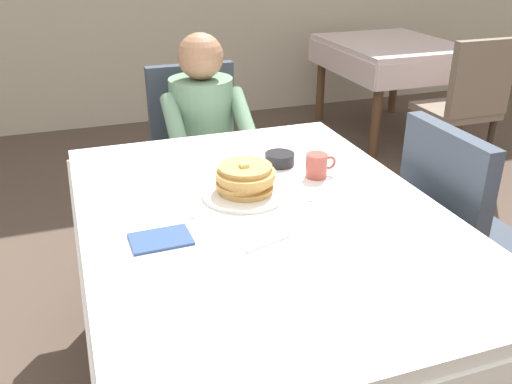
# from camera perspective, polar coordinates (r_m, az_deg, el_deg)

# --- Properties ---
(dining_table_main) EXTENTS (1.12, 1.52, 0.74)m
(dining_table_main) POSITION_cam_1_polar(r_m,az_deg,el_deg) (1.77, 0.69, -4.54)
(dining_table_main) COLOR white
(dining_table_main) RESTS_ON ground
(chair_diner) EXTENTS (0.44, 0.45, 0.93)m
(chair_diner) POSITION_cam_1_polar(r_m,az_deg,el_deg) (2.86, -5.98, 4.63)
(chair_diner) COLOR #384251
(chair_diner) RESTS_ON ground
(diner_person) EXTENTS (0.40, 0.43, 1.12)m
(diner_person) POSITION_cam_1_polar(r_m,az_deg,el_deg) (2.67, -5.31, 6.31)
(diner_person) COLOR gray
(diner_person) RESTS_ON ground
(chair_right_side) EXTENTS (0.45, 0.44, 0.93)m
(chair_right_side) POSITION_cam_1_polar(r_m,az_deg,el_deg) (2.19, 20.06, -3.71)
(chair_right_side) COLOR #384251
(chair_right_side) RESTS_ON ground
(plate_breakfast) EXTENTS (0.28, 0.28, 0.02)m
(plate_breakfast) POSITION_cam_1_polar(r_m,az_deg,el_deg) (1.83, -1.20, -0.09)
(plate_breakfast) COLOR white
(plate_breakfast) RESTS_ON dining_table_main
(breakfast_stack) EXTENTS (0.20, 0.20, 0.10)m
(breakfast_stack) POSITION_cam_1_polar(r_m,az_deg,el_deg) (1.81, -1.13, 1.42)
(breakfast_stack) COLOR tan
(breakfast_stack) RESTS_ON plate_breakfast
(cup_coffee) EXTENTS (0.11, 0.08, 0.08)m
(cup_coffee) POSITION_cam_1_polar(r_m,az_deg,el_deg) (1.97, 6.29, 2.73)
(cup_coffee) COLOR #B24C42
(cup_coffee) RESTS_ON dining_table_main
(bowl_butter) EXTENTS (0.11, 0.11, 0.04)m
(bowl_butter) POSITION_cam_1_polar(r_m,az_deg,el_deg) (2.07, 2.45, 3.40)
(bowl_butter) COLOR black
(bowl_butter) RESTS_ON dining_table_main
(fork_left_of_plate) EXTENTS (0.03, 0.18, 0.00)m
(fork_left_of_plate) POSITION_cam_1_polar(r_m,az_deg,el_deg) (1.77, -6.84, -1.38)
(fork_left_of_plate) COLOR silver
(fork_left_of_plate) RESTS_ON dining_table_main
(knife_right_of_plate) EXTENTS (0.03, 0.20, 0.00)m
(knife_right_of_plate) POSITION_cam_1_polar(r_m,az_deg,el_deg) (1.88, 4.51, 0.33)
(knife_right_of_plate) COLOR silver
(knife_right_of_plate) RESTS_ON dining_table_main
(spoon_near_edge) EXTENTS (0.15, 0.06, 0.00)m
(spoon_near_edge) POSITION_cam_1_polar(r_m,az_deg,el_deg) (1.55, 1.26, -5.27)
(spoon_near_edge) COLOR silver
(spoon_near_edge) RESTS_ON dining_table_main
(napkin_folded) EXTENTS (0.17, 0.12, 0.01)m
(napkin_folded) POSITION_cam_1_polar(r_m,az_deg,el_deg) (1.59, -9.73, -4.78)
(napkin_folded) COLOR #334C7F
(napkin_folded) RESTS_ON dining_table_main
(background_table_far) EXTENTS (0.92, 1.12, 0.74)m
(background_table_far) POSITION_cam_1_polar(r_m,az_deg,el_deg) (4.66, 13.61, 13.32)
(background_table_far) COLOR silver
(background_table_far) RESTS_ON ground
(background_chair_empty) EXTENTS (0.44, 0.45, 0.93)m
(background_chair_empty) POSITION_cam_1_polar(r_m,az_deg,el_deg) (3.93, 20.79, 8.87)
(background_chair_empty) COLOR #7A6B5B
(background_chair_empty) RESTS_ON ground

